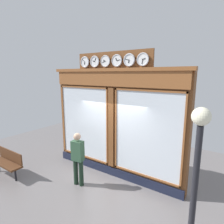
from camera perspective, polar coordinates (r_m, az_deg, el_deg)
The scene contains 4 objects.
shop_facade at distance 6.32m, azimuth 0.64°, elevation -3.14°, with size 4.94×0.42×4.10m.
pedestrian at distance 6.05m, azimuth -10.24°, elevation -13.15°, with size 0.39×0.28×1.69m.
street_lamp at distance 3.32m, azimuth 24.07°, elevation -15.02°, with size 0.28×0.28×2.95m.
street_bench at distance 7.54m, azimuth -28.91°, elevation -12.76°, with size 1.40×0.40×0.87m.
Camera 1 is at (-3.39, 4.97, 3.42)m, focal length 30.39 mm.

